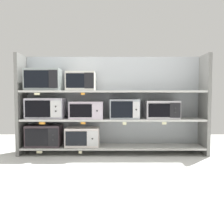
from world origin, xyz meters
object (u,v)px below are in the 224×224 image
object	(u,v)px
microwave_1	(82,137)
microwave_6	(43,80)
microwave_2	(45,108)
microwave_7	(80,81)
microwave_0	(43,136)
microwave_3	(86,110)
microwave_4	(123,109)
microwave_5	(161,110)

from	to	relation	value
microwave_1	microwave_6	xyz separation A→B (m)	(-0.59, -0.00, 0.88)
microwave_2	microwave_7	size ratio (longest dim) A/B	1.33
microwave_0	microwave_7	size ratio (longest dim) A/B	1.21
microwave_0	microwave_3	bearing A→B (deg)	0.02
microwave_4	microwave_5	bearing A→B (deg)	0.04
microwave_1	microwave_3	bearing A→B (deg)	0.04
microwave_0	microwave_3	distance (m)	0.77
microwave_0	microwave_5	distance (m)	1.86
microwave_0	microwave_3	xyz separation A→B (m)	(0.66, 0.00, 0.40)
microwave_4	microwave_7	xyz separation A→B (m)	(-0.66, 0.00, 0.42)
microwave_1	microwave_6	size ratio (longest dim) A/B	0.98
microwave_5	microwave_6	size ratio (longest dim) A/B	0.96
microwave_2	microwave_6	distance (m)	0.44
microwave_2	microwave_5	bearing A→B (deg)	0.01
microwave_2	microwave_6	xyz separation A→B (m)	(-0.02, 0.00, 0.44)
microwave_2	microwave_0	bearing A→B (deg)	-179.99
microwave_5	microwave_4	bearing A→B (deg)	-179.96
microwave_1	microwave_7	size ratio (longest dim) A/B	1.19
microwave_2	microwave_6	world-z (taller)	microwave_6
microwave_2	microwave_7	world-z (taller)	microwave_7
microwave_7	microwave_0	bearing A→B (deg)	-179.98
microwave_5	microwave_7	xyz separation A→B (m)	(-1.24, 0.00, 0.43)
microwave_2	microwave_1	bearing A→B (deg)	0.02
microwave_3	microwave_4	xyz separation A→B (m)	(0.58, -0.00, 0.02)
microwave_3	microwave_4	size ratio (longest dim) A/B	1.13
microwave_6	microwave_7	world-z (taller)	microwave_6
microwave_4	microwave_5	distance (m)	0.58
microwave_2	microwave_3	bearing A→B (deg)	0.02
microwave_2	microwave_5	size ratio (longest dim) A/B	1.14
microwave_0	microwave_7	world-z (taller)	microwave_7
microwave_4	microwave_1	bearing A→B (deg)	179.97
microwave_4	microwave_6	bearing A→B (deg)	179.99
microwave_5	microwave_7	bearing A→B (deg)	180.00
microwave_2	microwave_7	bearing A→B (deg)	0.02
microwave_4	microwave_7	distance (m)	0.79
microwave_2	microwave_3	xyz separation A→B (m)	(0.64, 0.00, -0.03)
microwave_1	microwave_5	bearing A→B (deg)	0.00
microwave_3	microwave_6	world-z (taller)	microwave_6
microwave_0	microwave_7	bearing A→B (deg)	0.02
microwave_3	microwave_4	bearing A→B (deg)	-0.04
microwave_0	microwave_2	bearing A→B (deg)	0.01
microwave_1	microwave_6	distance (m)	1.06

